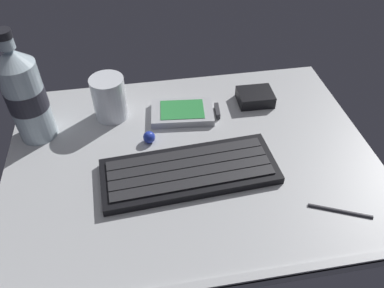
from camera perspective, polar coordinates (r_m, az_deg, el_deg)
The scene contains 8 objects.
ground_plane at distance 66.52cm, azimuth 0.03°, elevation -2.61°, with size 64.00×48.00×2.80cm.
keyboard at distance 62.51cm, azimuth -0.38°, elevation -4.11°, with size 29.60×12.71×1.70cm.
handheld_device at distance 73.95cm, azimuth -0.99°, elevation 4.87°, with size 13.31×8.77×1.50cm.
juice_cup at distance 73.54cm, azimuth -12.36°, elevation 6.61°, with size 6.40×6.40×8.50cm.
water_bottle at distance 70.41cm, azimuth -23.92°, elevation 6.83°, with size 6.73×6.73×20.80cm.
charger_block at distance 78.05cm, azimuth 9.53°, elevation 7.03°, with size 7.00×5.60×2.40cm, color black.
trackball_mouse at distance 68.33cm, azimuth -6.50°, elevation 1.03°, with size 2.20×2.20×2.20cm, color #2338B2.
stylus_pen at distance 62.31cm, azimuth 21.56°, elevation -9.30°, with size 0.70×0.70×9.50cm, color #26262B.
Camera 1 is at (-7.70, -45.41, 47.22)cm, focal length 35.23 mm.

